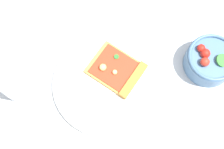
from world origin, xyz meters
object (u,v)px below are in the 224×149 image
Objects in this scene: pizza_slice_main at (119,71)px; salad_bowl at (210,60)px; soda_glass at (15,80)px; plate at (106,84)px.

pizza_slice_main is 0.22m from salad_bowl.
soda_glass reaches higher than salad_bowl.
plate is 2.15× the size of salad_bowl.
pizza_slice_main is 0.24m from soda_glass.
plate is at bearing -178.28° from salad_bowl.
salad_bowl reaches higher than plate.
soda_glass is (-0.47, 0.02, 0.02)m from salad_bowl.
pizza_slice_main is (0.03, 0.02, 0.01)m from plate.
plate is 0.04m from pizza_slice_main.
pizza_slice_main is at bearing -2.35° from soda_glass.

